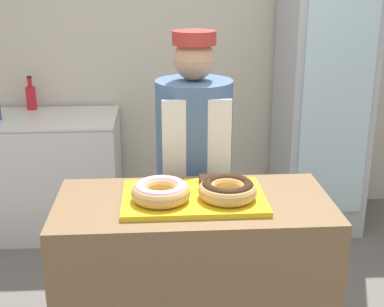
# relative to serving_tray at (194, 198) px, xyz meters

# --- Properties ---
(wall_back) EXTENTS (8.00, 0.06, 2.70)m
(wall_back) POSITION_rel_serving_tray_xyz_m (0.00, 2.13, 0.39)
(wall_back) COLOR beige
(wall_back) RESTS_ON ground_plane
(display_counter) EXTENTS (1.19, 0.58, 0.95)m
(display_counter) POSITION_rel_serving_tray_xyz_m (0.00, 0.00, -0.49)
(display_counter) COLOR brown
(display_counter) RESTS_ON ground_plane
(serving_tray) EXTENTS (0.61, 0.40, 0.02)m
(serving_tray) POSITION_rel_serving_tray_xyz_m (0.00, 0.00, 0.00)
(serving_tray) COLOR yellow
(serving_tray) RESTS_ON display_counter
(donut_light_glaze) EXTENTS (0.25, 0.25, 0.08)m
(donut_light_glaze) POSITION_rel_serving_tray_xyz_m (-0.14, -0.04, 0.06)
(donut_light_glaze) COLOR tan
(donut_light_glaze) RESTS_ON serving_tray
(donut_chocolate_glaze) EXTENTS (0.25, 0.25, 0.08)m
(donut_chocolate_glaze) POSITION_rel_serving_tray_xyz_m (0.14, -0.04, 0.06)
(donut_chocolate_glaze) COLOR tan
(donut_chocolate_glaze) RESTS_ON serving_tray
(brownie_back_left) EXTENTS (0.09, 0.09, 0.03)m
(brownie_back_left) POSITION_rel_serving_tray_xyz_m (-0.08, 0.13, 0.03)
(brownie_back_left) COLOR black
(brownie_back_left) RESTS_ON serving_tray
(brownie_back_right) EXTENTS (0.09, 0.09, 0.03)m
(brownie_back_right) POSITION_rel_serving_tray_xyz_m (0.08, 0.13, 0.03)
(brownie_back_right) COLOR black
(brownie_back_right) RESTS_ON serving_tray
(baker_person) EXTENTS (0.40, 0.40, 1.61)m
(baker_person) POSITION_rel_serving_tray_xyz_m (0.04, 0.57, -0.12)
(baker_person) COLOR #4C4C51
(baker_person) RESTS_ON ground_plane
(beverage_fridge) EXTENTS (0.59, 0.70, 1.91)m
(beverage_fridge) POSITION_rel_serving_tray_xyz_m (1.08, 1.73, -0.01)
(beverage_fridge) COLOR #ADB2B7
(beverage_fridge) RESTS_ON ground_plane
(chest_freezer) EXTENTS (1.02, 0.68, 0.89)m
(chest_freezer) POSITION_rel_serving_tray_xyz_m (-0.96, 1.73, -0.52)
(chest_freezer) COLOR silver
(chest_freezer) RESTS_ON ground_plane
(bottle_red) EXTENTS (0.08, 0.08, 0.26)m
(bottle_red) POSITION_rel_serving_tray_xyz_m (-1.11, 1.98, 0.02)
(bottle_red) COLOR red
(bottle_red) RESTS_ON chest_freezer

